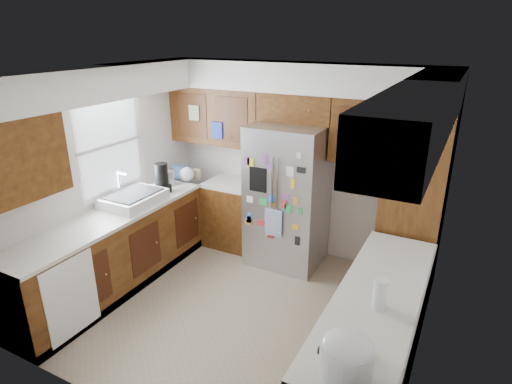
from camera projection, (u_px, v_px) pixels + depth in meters
floor at (241, 308)px, 4.66m from camera, size 3.60×3.60×0.00m
room_shell at (247, 137)px, 4.37m from camera, size 3.64×3.24×2.52m
left_counter_run at (143, 245)px, 5.12m from camera, size 1.36×3.20×0.92m
right_counter_run at (372, 348)px, 3.47m from camera, size 0.63×2.25×0.92m
pantry at (414, 206)px, 4.59m from camera, size 0.60×0.90×2.15m
fridge at (287, 196)px, 5.35m from camera, size 0.90×0.79×1.80m
bridge_cabinet at (297, 107)px, 5.15m from camera, size 0.96×0.34×0.35m
fridge_top_items at (296, 82)px, 5.02m from camera, size 0.58×0.32×0.28m
sink_assembly at (133, 198)px, 5.04m from camera, size 0.52×0.70×0.37m
left_counter_clutter at (174, 176)px, 5.61m from camera, size 0.35×0.80×0.38m
rice_cooker at (346, 355)px, 2.50m from camera, size 0.33×0.32×0.28m
paper_towel at (380, 294)px, 3.12m from camera, size 0.11×0.11×0.24m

